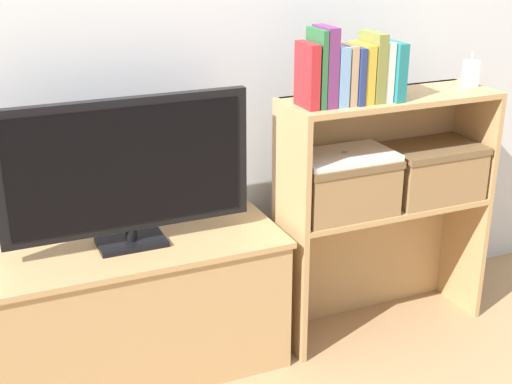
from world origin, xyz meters
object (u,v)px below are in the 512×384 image
Objects in this scene: book_tan at (346,74)px; book_teal at (390,70)px; tv_stand at (136,308)px; book_forest at (316,68)px; laptop at (344,156)px; book_crimson at (307,75)px; storage_basket_right at (431,169)px; baby_monitor at (471,73)px; book_olive at (372,67)px; book_navy at (353,74)px; book_plum at (325,66)px; book_mustard at (361,73)px; book_ivory at (381,70)px; storage_basket_left at (343,183)px; book_skyblue at (336,75)px; tv at (127,169)px.

book_tan is 0.17m from book_teal.
book_forest is at bearing -8.48° from tv_stand.
book_tan is at bearing -142.89° from laptop.
storage_basket_right is (0.54, 0.01, -0.40)m from book_crimson.
book_teal is 0.45m from storage_basket_right.
laptop is at bearing -178.36° from baby_monitor.
laptop is (0.16, 0.01, -0.30)m from book_crimson.
book_crimson is (0.58, -0.09, 0.77)m from tv_stand.
book_navy is at bearing 180.00° from book_olive.
book_plum is at bearing 180.00° from book_navy.
book_mustard is at bearing -18.46° from laptop.
book_tan is 0.54m from baby_monitor.
book_forest is at bearing 180.00° from book_ivory.
storage_basket_left is 0.38m from storage_basket_right.
book_skyblue is at bearing 0.00° from book_crimson.
book_mustard is at bearing -177.64° from storage_basket_right.
book_skyblue is 0.55× the size of storage_basket_left.
tv_stand is at bearing 171.06° from book_crimson.
storage_basket_right is at bearing -3.91° from tv.
tv is 0.88m from book_olive.
book_crimson is 0.07m from book_plum.
tv_stand is at bearing 171.52° from book_forest.
book_mustard is 0.11m from book_teal.
book_teal is (0.14, 0.00, 0.00)m from book_navy.
tv_stand is at bearing 173.33° from book_mustard.
book_plum reaches higher than laptop.
book_plum reaches higher than book_teal.
laptop is at bearing 173.26° from book_ivory.
book_navy is 0.03m from book_mustard.
book_navy is (0.17, 0.00, -0.01)m from book_crimson.
book_olive is (0.24, 0.00, 0.01)m from book_crimson.
book_olive reaches higher than book_teal.
book_olive reaches higher than book_mustard.
book_olive is at bearing 0.00° from book_navy.
book_plum reaches higher than book_olive.
book_tan is at bearing -177.99° from storage_basket_right.
book_crimson is 1.07× the size of book_tan.
book_olive is (0.21, 0.00, -0.01)m from book_forest.
book_skyblue is at bearing 180.00° from book_tan.
book_teal reaches higher than storage_basket_right.
baby_monitor is (0.62, 0.03, -0.08)m from book_plum.
book_navy is at bearing -0.00° from book_plum.
book_ivory reaches higher than book_teal.
book_teal is 0.55× the size of storage_basket_left.
book_olive is (0.83, -0.09, 0.78)m from tv_stand.
book_crimson is at bearing 180.00° from book_mustard.
book_plum reaches higher than storage_basket_left.
book_olive reaches higher than tv_stand.
book_tan is 0.55m from storage_basket_right.
book_forest is 1.29× the size of book_teal.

